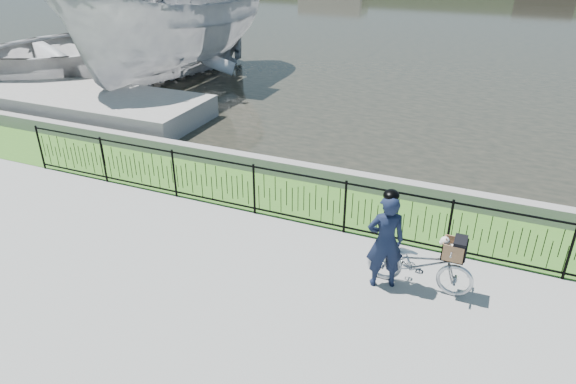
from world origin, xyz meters
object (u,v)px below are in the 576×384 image
at_px(cyclist, 386,240).
at_px(boat_near, 176,28).
at_px(boat_far, 100,47).
at_px(bicycle_rig, 421,263).
at_px(dock, 66,100).

height_order(cyclist, boat_near, boat_near).
bearing_deg(cyclist, boat_far, 146.38).
relative_size(bicycle_rig, boat_far, 0.12).
xyz_separation_m(bicycle_rig, cyclist, (-0.59, -0.18, 0.41)).
bearing_deg(dock, cyclist, -23.55).
height_order(dock, cyclist, cyclist).
height_order(dock, bicycle_rig, bicycle_rig).
bearing_deg(dock, boat_near, 67.57).
bearing_deg(boat_near, dock, -112.43).
relative_size(cyclist, boat_near, 0.16).
relative_size(dock, boat_near, 0.91).
xyz_separation_m(cyclist, boat_near, (-10.37, 9.50, 1.28)).
distance_m(dock, boat_far, 4.59).
height_order(bicycle_rig, boat_far, boat_far).
bearing_deg(boat_far, boat_near, 2.34).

